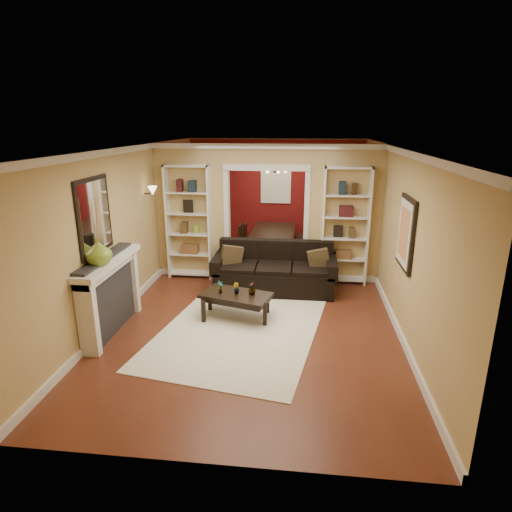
# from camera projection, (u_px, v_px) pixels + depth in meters

# --- Properties ---
(floor) EXTENTS (8.00, 8.00, 0.00)m
(floor) POSITION_uv_depth(u_px,v_px,m) (260.00, 299.00, 7.81)
(floor) COLOR brown
(floor) RESTS_ON ground
(ceiling) EXTENTS (8.00, 8.00, 0.00)m
(ceiling) POSITION_uv_depth(u_px,v_px,m) (260.00, 147.00, 7.01)
(ceiling) COLOR white
(ceiling) RESTS_ON ground
(wall_back) EXTENTS (8.00, 0.00, 8.00)m
(wall_back) POSITION_uv_depth(u_px,v_px,m) (276.00, 192.00, 11.21)
(wall_back) COLOR tan
(wall_back) RESTS_ON ground
(wall_front) EXTENTS (8.00, 0.00, 8.00)m
(wall_front) POSITION_uv_depth(u_px,v_px,m) (212.00, 335.00, 3.62)
(wall_front) COLOR tan
(wall_front) RESTS_ON ground
(wall_left) EXTENTS (0.00, 8.00, 8.00)m
(wall_left) POSITION_uv_depth(u_px,v_px,m) (135.00, 223.00, 7.65)
(wall_left) COLOR tan
(wall_left) RESTS_ON ground
(wall_right) EXTENTS (0.00, 8.00, 8.00)m
(wall_right) POSITION_uv_depth(u_px,v_px,m) (393.00, 230.00, 7.17)
(wall_right) COLOR tan
(wall_right) RESTS_ON ground
(partition_wall) EXTENTS (4.50, 0.15, 2.70)m
(partition_wall) POSITION_uv_depth(u_px,v_px,m) (266.00, 213.00, 8.55)
(partition_wall) COLOR tan
(partition_wall) RESTS_ON floor
(red_back_panel) EXTENTS (4.44, 0.04, 2.64)m
(red_back_panel) POSITION_uv_depth(u_px,v_px,m) (276.00, 193.00, 11.19)
(red_back_panel) COLOR maroon
(red_back_panel) RESTS_ON floor
(dining_window) EXTENTS (0.78, 0.03, 0.98)m
(dining_window) POSITION_uv_depth(u_px,v_px,m) (276.00, 184.00, 11.08)
(dining_window) COLOR #8CA5CC
(dining_window) RESTS_ON wall_back
(area_rug) EXTENTS (2.81, 3.55, 0.01)m
(area_rug) POSITION_uv_depth(u_px,v_px,m) (240.00, 329.00, 6.64)
(area_rug) COLOR white
(area_rug) RESTS_ON floor
(sofa) EXTENTS (2.31, 1.00, 0.90)m
(sofa) POSITION_uv_depth(u_px,v_px,m) (275.00, 268.00, 8.08)
(sofa) COLOR black
(sofa) RESTS_ON floor
(pillow_left) EXTENTS (0.41, 0.30, 0.41)m
(pillow_left) POSITION_uv_depth(u_px,v_px,m) (231.00, 257.00, 8.09)
(pillow_left) COLOR brown
(pillow_left) RESTS_ON sofa
(pillow_right) EXTENTS (0.39, 0.14, 0.38)m
(pillow_right) POSITION_uv_depth(u_px,v_px,m) (319.00, 261.00, 7.92)
(pillow_right) COLOR brown
(pillow_right) RESTS_ON sofa
(coffee_table) EXTENTS (1.23, 0.89, 0.42)m
(coffee_table) POSITION_uv_depth(u_px,v_px,m) (236.00, 306.00, 7.00)
(coffee_table) COLOR black
(coffee_table) RESTS_ON floor
(plant_left) EXTENTS (0.11, 0.13, 0.21)m
(plant_left) POSITION_uv_depth(u_px,v_px,m) (220.00, 287.00, 6.93)
(plant_left) COLOR #336626
(plant_left) RESTS_ON coffee_table
(plant_center) EXTENTS (0.13, 0.13, 0.19)m
(plant_center) POSITION_uv_depth(u_px,v_px,m) (236.00, 288.00, 6.91)
(plant_center) COLOR #336626
(plant_center) RESTS_ON coffee_table
(plant_right) EXTENTS (0.12, 0.12, 0.21)m
(plant_right) POSITION_uv_depth(u_px,v_px,m) (252.00, 288.00, 6.87)
(plant_right) COLOR #336626
(plant_right) RESTS_ON coffee_table
(bookshelf_left) EXTENTS (0.90, 0.30, 2.30)m
(bookshelf_left) POSITION_uv_depth(u_px,v_px,m) (189.00, 223.00, 8.61)
(bookshelf_left) COLOR white
(bookshelf_left) RESTS_ON floor
(bookshelf_right) EXTENTS (0.90, 0.30, 2.30)m
(bookshelf_right) POSITION_uv_depth(u_px,v_px,m) (345.00, 227.00, 8.28)
(bookshelf_right) COLOR white
(bookshelf_right) RESTS_ON floor
(fireplace) EXTENTS (0.32, 1.70, 1.16)m
(fireplace) POSITION_uv_depth(u_px,v_px,m) (112.00, 296.00, 6.44)
(fireplace) COLOR white
(fireplace) RESTS_ON floor
(vase) EXTENTS (0.40, 0.40, 0.38)m
(vase) POSITION_uv_depth(u_px,v_px,m) (98.00, 252.00, 5.96)
(vase) COLOR olive
(vase) RESTS_ON fireplace
(mirror) EXTENTS (0.03, 0.95, 1.10)m
(mirror) POSITION_uv_depth(u_px,v_px,m) (94.00, 216.00, 6.09)
(mirror) COLOR silver
(mirror) RESTS_ON wall_left
(wall_sconce) EXTENTS (0.18, 0.18, 0.22)m
(wall_sconce) POSITION_uv_depth(u_px,v_px,m) (150.00, 192.00, 8.02)
(wall_sconce) COLOR #FFE0A5
(wall_sconce) RESTS_ON wall_left
(framed_art) EXTENTS (0.04, 0.85, 1.05)m
(framed_art) POSITION_uv_depth(u_px,v_px,m) (405.00, 233.00, 6.16)
(framed_art) COLOR black
(framed_art) RESTS_ON wall_right
(dining_table) EXTENTS (1.82, 1.01, 0.64)m
(dining_table) POSITION_uv_depth(u_px,v_px,m) (275.00, 243.00, 10.21)
(dining_table) COLOR black
(dining_table) RESTS_ON floor
(dining_chair_nw) EXTENTS (0.50, 0.50, 0.85)m
(dining_chair_nw) POSITION_uv_depth(u_px,v_px,m) (250.00, 242.00, 9.95)
(dining_chair_nw) COLOR black
(dining_chair_nw) RESTS_ON floor
(dining_chair_ne) EXTENTS (0.48, 0.48, 0.89)m
(dining_chair_ne) POSITION_uv_depth(u_px,v_px,m) (298.00, 242.00, 9.83)
(dining_chair_ne) COLOR black
(dining_chair_ne) RESTS_ON floor
(dining_chair_sw) EXTENTS (0.42, 0.42, 0.75)m
(dining_chair_sw) POSITION_uv_depth(u_px,v_px,m) (253.00, 237.00, 10.54)
(dining_chair_sw) COLOR black
(dining_chair_sw) RESTS_ON floor
(dining_chair_se) EXTENTS (0.48, 0.48, 0.84)m
(dining_chair_se) POSITION_uv_depth(u_px,v_px,m) (298.00, 237.00, 10.40)
(dining_chair_se) COLOR black
(dining_chair_se) RESTS_ON floor
(chandelier) EXTENTS (0.50, 0.50, 0.30)m
(chandelier) POSITION_uv_depth(u_px,v_px,m) (272.00, 171.00, 9.77)
(chandelier) COLOR #3F301D
(chandelier) RESTS_ON ceiling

